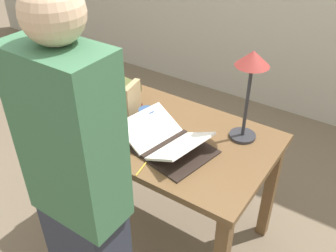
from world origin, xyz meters
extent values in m
plane|color=#70604C|center=(0.00, 0.00, 0.00)|extent=(12.00, 12.00, 0.00)
cube|color=brown|center=(0.00, 0.00, 0.72)|extent=(1.11, 0.72, 0.03)
cube|color=brown|center=(-0.51, -0.31, 0.35)|extent=(0.06, 0.06, 0.70)
cube|color=brown|center=(-0.51, 0.31, 0.35)|extent=(0.06, 0.06, 0.70)
cube|color=brown|center=(0.51, 0.31, 0.35)|extent=(0.06, 0.06, 0.70)
cube|color=black|center=(0.05, -0.10, 0.75)|extent=(0.08, 0.31, 0.02)
cube|color=black|center=(-0.08, -0.07, 0.74)|extent=(0.28, 0.35, 0.01)
cube|color=black|center=(0.17, -0.12, 0.74)|extent=(0.28, 0.35, 0.01)
cube|color=white|center=(-0.06, -0.08, 0.79)|extent=(0.25, 0.33, 0.11)
cube|color=white|center=(0.15, -0.12, 0.79)|extent=(0.25, 0.33, 0.11)
cube|color=maroon|center=(-0.39, 0.00, 0.76)|extent=(0.25, 0.33, 0.03)
cube|color=slate|center=(-0.39, 0.00, 0.79)|extent=(0.19, 0.29, 0.03)
cube|color=#1E284C|center=(-0.39, 0.00, 0.83)|extent=(0.21, 0.24, 0.05)
cube|color=brown|center=(-0.39, 0.00, 0.88)|extent=(0.25, 0.31, 0.05)
cube|color=tan|center=(-0.24, 0.01, 0.85)|extent=(0.06, 0.15, 0.22)
cylinder|color=#2D2D33|center=(0.34, 0.19, 0.75)|extent=(0.14, 0.14, 0.02)
cylinder|color=#2D2D33|center=(0.34, 0.19, 0.95)|extent=(0.02, 0.02, 0.39)
cone|color=#99332D|center=(0.34, 0.19, 1.18)|extent=(0.16, 0.16, 0.07)
cylinder|color=#335184|center=(-0.14, 0.01, 0.79)|extent=(0.09, 0.09, 0.10)
torus|color=#335184|center=(-0.17, -0.03, 0.79)|extent=(0.04, 0.05, 0.05)
cylinder|color=gold|center=(0.06, -0.28, 0.74)|extent=(0.03, 0.16, 0.01)
cube|color=#3D704C|center=(0.05, -0.67, 1.13)|extent=(0.36, 0.20, 0.67)
sphere|color=beige|center=(0.05, -0.65, 1.56)|extent=(0.19, 0.19, 0.19)
camera|label=1|loc=(0.90, -1.33, 1.88)|focal=40.00mm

